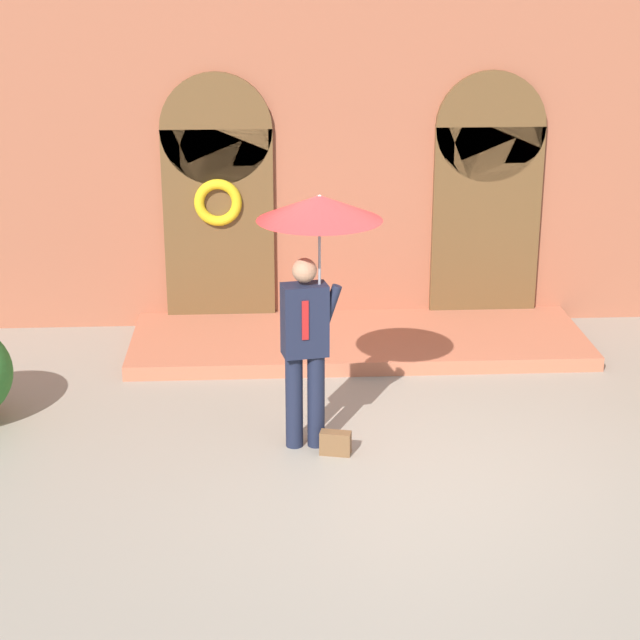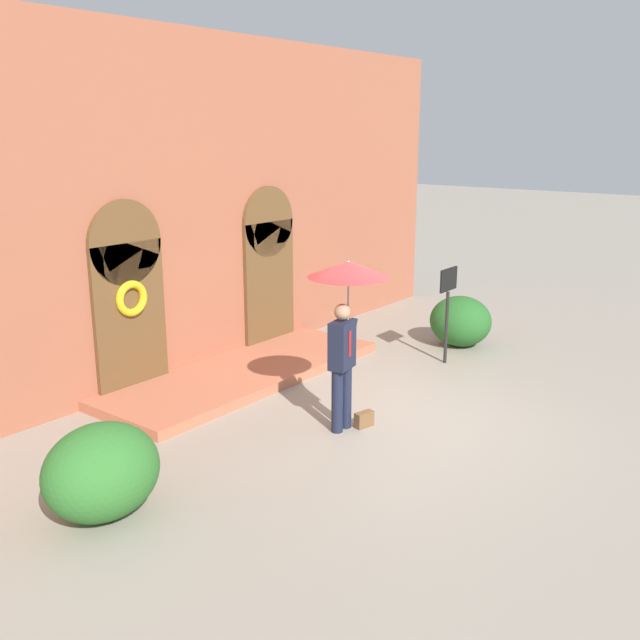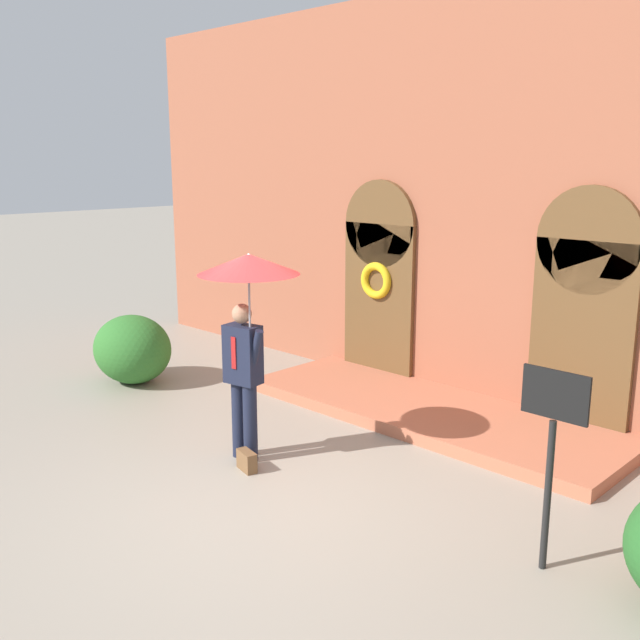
{
  "view_description": "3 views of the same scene",
  "coord_description": "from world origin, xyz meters",
  "px_view_note": "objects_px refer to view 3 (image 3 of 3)",
  "views": [
    {
      "loc": [
        -1.07,
        -8.48,
        4.33
      ],
      "look_at": [
        -0.54,
        1.24,
        0.97
      ],
      "focal_mm": 60.0,
      "sensor_mm": 36.0,
      "label": 1
    },
    {
      "loc": [
        -8.15,
        -4.94,
        4.05
      ],
      "look_at": [
        -0.08,
        1.38,
        1.3
      ],
      "focal_mm": 40.0,
      "sensor_mm": 36.0,
      "label": 2
    },
    {
      "loc": [
        5.19,
        -4.35,
        3.33
      ],
      "look_at": [
        -0.43,
        1.43,
        1.52
      ],
      "focal_mm": 40.0,
      "sensor_mm": 36.0,
      "label": 3
    }
  ],
  "objects_px": {
    "handbag": "(247,461)",
    "person_with_umbrella": "(247,295)",
    "sign_post": "(552,437)",
    "shrub_left": "(132,349)"
  },
  "relations": [
    {
      "from": "sign_post",
      "to": "shrub_left",
      "type": "bearing_deg",
      "value": 176.94
    },
    {
      "from": "shrub_left",
      "to": "sign_post",
      "type": "bearing_deg",
      "value": -3.06
    },
    {
      "from": "handbag",
      "to": "person_with_umbrella",
      "type": "bearing_deg",
      "value": 143.53
    },
    {
      "from": "person_with_umbrella",
      "to": "sign_post",
      "type": "height_order",
      "value": "person_with_umbrella"
    },
    {
      "from": "person_with_umbrella",
      "to": "handbag",
      "type": "height_order",
      "value": "person_with_umbrella"
    },
    {
      "from": "sign_post",
      "to": "handbag",
      "type": "bearing_deg",
      "value": -171.54
    },
    {
      "from": "handbag",
      "to": "sign_post",
      "type": "height_order",
      "value": "sign_post"
    },
    {
      "from": "handbag",
      "to": "sign_post",
      "type": "xyz_separation_m",
      "value": [
        3.24,
        0.48,
        1.05
      ]
    },
    {
      "from": "handbag",
      "to": "sign_post",
      "type": "distance_m",
      "value": 3.44
    },
    {
      "from": "person_with_umbrella",
      "to": "shrub_left",
      "type": "distance_m",
      "value": 3.84
    }
  ]
}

